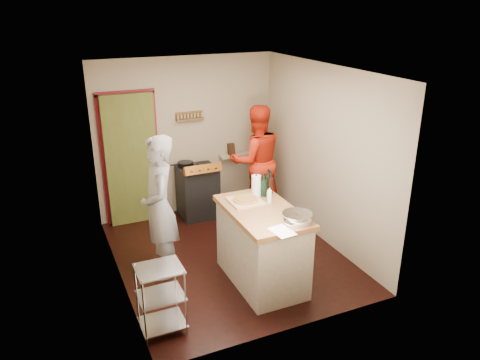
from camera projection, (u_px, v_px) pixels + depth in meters
name	position (u px, v px, depth m)	size (l,w,h in m)	color
floor	(228.00, 255.00, 6.66)	(3.50, 3.50, 0.00)	black
back_wall	(149.00, 151.00, 7.53)	(3.00, 0.44, 2.60)	gray
left_wall	(113.00, 187.00, 5.62)	(0.04, 3.50, 2.60)	gray
right_wall	(323.00, 155.00, 6.76)	(0.04, 3.50, 2.60)	gray
ceiling	(227.00, 69.00, 5.72)	(3.00, 3.50, 0.02)	white
stove	(198.00, 191.00, 7.73)	(0.60, 0.63, 1.00)	black
wire_shelving	(161.00, 296.00, 4.99)	(0.48, 0.40, 0.80)	silver
island	(262.00, 244.00, 5.88)	(0.79, 1.44, 1.32)	beige
person_stripe	(159.00, 208.00, 5.91)	(0.69, 0.45, 1.88)	#AAAAAF
person_red	(256.00, 160.00, 7.71)	(0.90, 0.70, 1.85)	red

